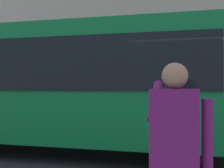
% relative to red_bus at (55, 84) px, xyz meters
% --- Properties ---
extents(ground_plane, '(60.00, 60.00, 0.00)m').
position_rel_red_bus_xyz_m(ground_plane, '(-3.38, 0.05, -1.68)').
color(ground_plane, '#2B2B2D').
extents(red_bus, '(9.05, 2.54, 3.08)m').
position_rel_red_bus_xyz_m(red_bus, '(0.00, 0.00, 0.00)').
color(red_bus, '#0F7238').
rests_on(red_bus, ground_plane).
extents(pedestrian_photographer, '(0.53, 0.52, 1.70)m').
position_rel_red_bus_xyz_m(pedestrian_photographer, '(-3.19, 4.34, -0.54)').
color(pedestrian_photographer, '#4C4238').
rests_on(pedestrian_photographer, sidewalk_curb).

